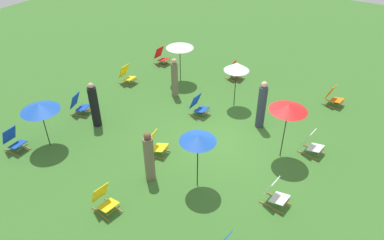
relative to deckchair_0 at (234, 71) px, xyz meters
name	(u,v)px	position (x,y,z in m)	size (l,w,h in m)	color
ground_plane	(221,143)	(-4.44, -1.78, -0.37)	(40.00, 40.00, 0.00)	#386B28
deckchair_0	(234,71)	(0.00, 0.00, 0.00)	(0.50, 0.78, 0.83)	olive
deckchair_1	(161,57)	(-0.51, 3.69, 0.00)	(0.54, 0.80, 0.83)	olive
deckchair_2	(198,106)	(-3.35, -0.17, 0.00)	(0.53, 0.79, 0.83)	olive
deckchair_3	(155,144)	(-6.09, -0.21, 0.00)	(0.60, 0.83, 0.83)	olive
deckchair_4	(79,105)	(-5.73, 3.72, 0.00)	(0.68, 0.87, 0.83)	olive
deckchair_5	(127,75)	(-2.91, 3.78, 0.00)	(0.48, 0.76, 0.83)	olive
deckchair_6	(104,200)	(-8.78, -0.53, 0.00)	(0.58, 0.82, 0.83)	olive
deckchair_7	(14,141)	(-8.46, 3.86, 0.00)	(0.52, 0.79, 0.83)	olive
deckchair_9	(312,144)	(-3.32, -4.50, 0.00)	(0.57, 0.82, 0.83)	olive
deckchair_10	(334,97)	(0.12, -4.32, 0.00)	(0.58, 0.82, 0.83)	olive
deckchair_11	(275,193)	(-6.06, -4.33, 0.00)	(0.56, 0.81, 0.83)	olive
umbrella_0	(39,107)	(-7.71, 3.08, 1.17)	(1.24, 1.24, 1.68)	black
umbrella_1	(289,107)	(-4.01, -3.74, 1.51)	(1.17, 1.17, 2.00)	black
umbrella_2	(237,67)	(-2.02, -1.02, 1.32)	(0.96, 0.96, 1.85)	black
umbrella_3	(198,138)	(-6.61, -2.15, 1.37)	(1.03, 1.03, 1.85)	black
umbrella_4	(180,45)	(-1.49, 1.91, 1.33)	(1.17, 1.17, 1.82)	black
person_0	(262,106)	(-2.82, -2.47, 0.51)	(0.40, 0.40, 1.84)	#333847
person_1	(149,157)	(-7.12, -0.80, 0.43)	(0.35, 0.35, 1.70)	#72664C
person_2	(175,78)	(-2.67, 1.38, 0.44)	(0.28, 0.28, 1.68)	#72664C
person_3	(94,106)	(-5.95, 2.59, 0.45)	(0.45, 0.45, 1.74)	black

